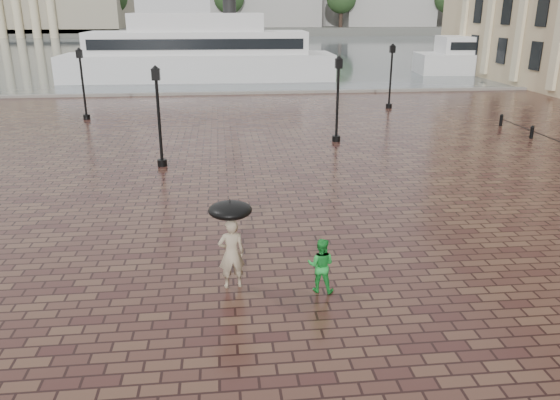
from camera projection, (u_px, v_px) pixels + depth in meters
name	position (u px, v px, depth m)	size (l,w,h in m)	color
ground	(333.00, 250.00, 16.43)	(300.00, 300.00, 0.00)	#331917
harbour_water	(236.00, 47.00, 102.69)	(240.00, 240.00, 0.00)	#465356
quay_edge	(258.00, 94.00, 46.43)	(80.00, 0.60, 0.30)	slate
far_shore	(228.00, 29.00, 166.12)	(300.00, 60.00, 2.00)	#4C4C47
street_lamps	(250.00, 91.00, 31.91)	(21.44, 14.44, 4.40)	black
adult_pedestrian	(232.00, 254.00, 13.95)	(0.69, 0.45, 1.89)	tan
child_pedestrian	(321.00, 265.00, 13.83)	(0.70, 0.54, 1.44)	green
ferry_near	(199.00, 53.00, 54.58)	(26.98, 6.99, 8.81)	silver
ferry_far	(522.00, 53.00, 60.18)	(23.19, 7.79, 7.46)	silver
umbrella	(230.00, 210.00, 13.56)	(1.10, 1.10, 1.20)	black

